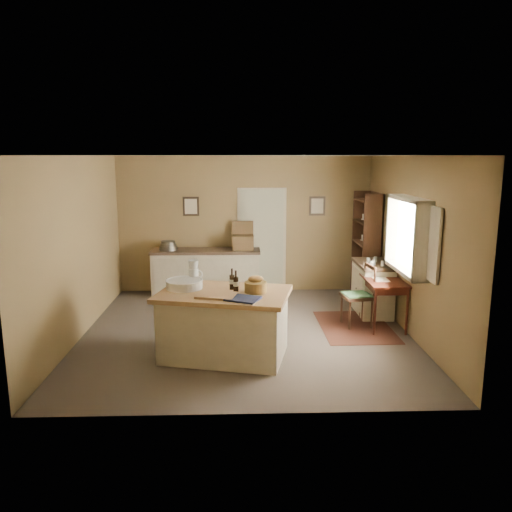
{
  "coord_description": "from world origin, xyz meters",
  "views": [
    {
      "loc": [
        -0.09,
        -7.37,
        2.69
      ],
      "look_at": [
        0.16,
        0.31,
        1.15
      ],
      "focal_mm": 35.0,
      "sensor_mm": 36.0,
      "label": 1
    }
  ],
  "objects_px": {
    "sideboard": "(207,271)",
    "shelving_unit": "(368,246)",
    "right_cabinet": "(372,288)",
    "writing_desk": "(384,285)",
    "work_island": "(224,322)",
    "desk_chair": "(357,296)"
  },
  "relations": [
    {
      "from": "sideboard",
      "to": "shelving_unit",
      "type": "xyz_separation_m",
      "value": [
        3.1,
        -0.32,
        0.53
      ]
    },
    {
      "from": "writing_desk",
      "to": "right_cabinet",
      "type": "relative_size",
      "value": 0.95
    },
    {
      "from": "sideboard",
      "to": "work_island",
      "type": "bearing_deg",
      "value": -82.09
    },
    {
      "from": "work_island",
      "to": "right_cabinet",
      "type": "xyz_separation_m",
      "value": [
        2.52,
        1.81,
        -0.02
      ]
    },
    {
      "from": "work_island",
      "to": "writing_desk",
      "type": "relative_size",
      "value": 2.04
    },
    {
      "from": "writing_desk",
      "to": "right_cabinet",
      "type": "xyz_separation_m",
      "value": [
        -0.0,
        0.66,
        -0.21
      ]
    },
    {
      "from": "sideboard",
      "to": "shelving_unit",
      "type": "height_order",
      "value": "shelving_unit"
    },
    {
      "from": "shelving_unit",
      "to": "desk_chair",
      "type": "bearing_deg",
      "value": -109.59
    },
    {
      "from": "work_island",
      "to": "desk_chair",
      "type": "bearing_deg",
      "value": 42.41
    },
    {
      "from": "desk_chair",
      "to": "shelving_unit",
      "type": "relative_size",
      "value": 0.48
    },
    {
      "from": "writing_desk",
      "to": "sideboard",
      "type": "bearing_deg",
      "value": 146.46
    },
    {
      "from": "shelving_unit",
      "to": "writing_desk",
      "type": "bearing_deg",
      "value": -95.36
    },
    {
      "from": "sideboard",
      "to": "shelving_unit",
      "type": "distance_m",
      "value": 3.16
    },
    {
      "from": "sideboard",
      "to": "shelving_unit",
      "type": "bearing_deg",
      "value": -5.93
    },
    {
      "from": "shelving_unit",
      "to": "right_cabinet",
      "type": "bearing_deg",
      "value": -98.93
    },
    {
      "from": "desk_chair",
      "to": "right_cabinet",
      "type": "bearing_deg",
      "value": 47.55
    },
    {
      "from": "desk_chair",
      "to": "shelving_unit",
      "type": "height_order",
      "value": "shelving_unit"
    },
    {
      "from": "desk_chair",
      "to": "right_cabinet",
      "type": "relative_size",
      "value": 0.99
    },
    {
      "from": "right_cabinet",
      "to": "writing_desk",
      "type": "bearing_deg",
      "value": -89.98
    },
    {
      "from": "sideboard",
      "to": "writing_desk",
      "type": "xyz_separation_m",
      "value": [
        2.95,
        -1.96,
        0.19
      ]
    },
    {
      "from": "work_island",
      "to": "writing_desk",
      "type": "height_order",
      "value": "work_island"
    },
    {
      "from": "work_island",
      "to": "shelving_unit",
      "type": "height_order",
      "value": "shelving_unit"
    }
  ]
}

